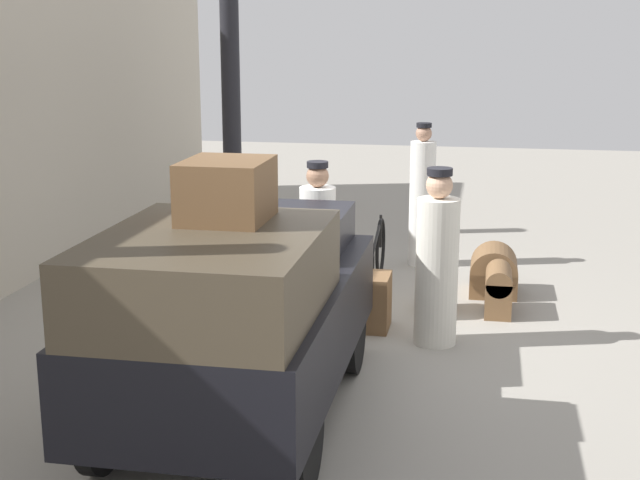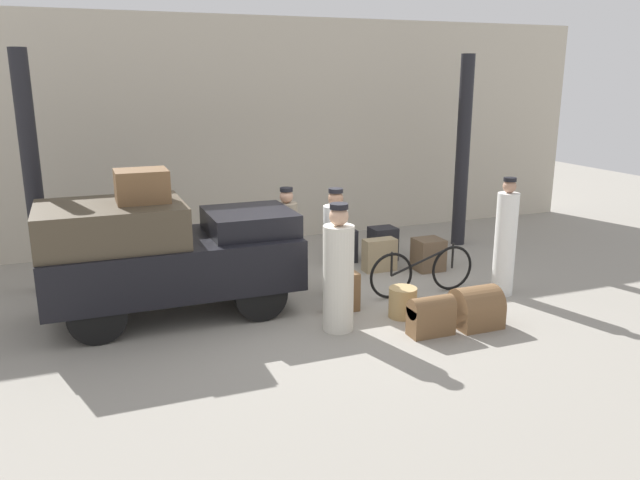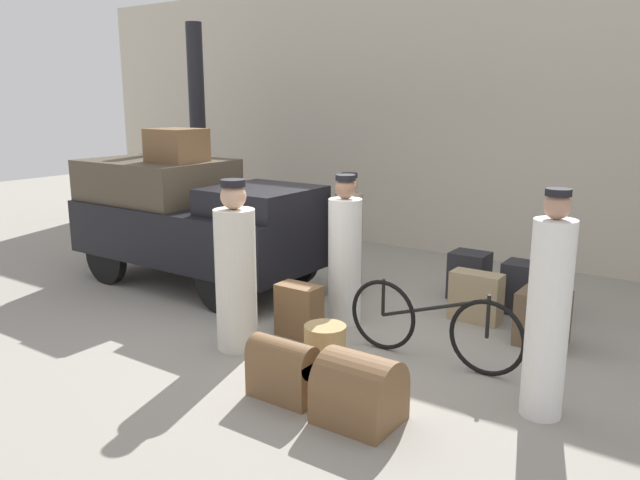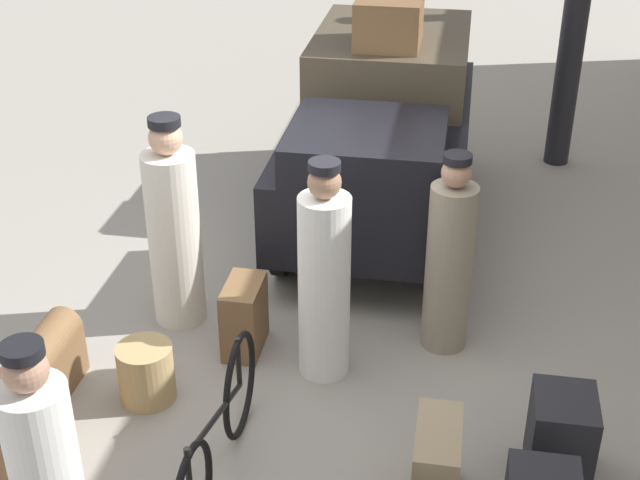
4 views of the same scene
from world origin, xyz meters
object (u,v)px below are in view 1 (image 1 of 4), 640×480
object	(u,v)px
trunk_wicker_pale	(264,261)
trunk_on_truck_roof	(227,190)
porter_with_bicycle	(224,261)
truck	(239,307)
suitcase_small_leather	(194,265)
porter_lifting_near_truck	(318,249)
wicker_basket	(433,291)
conductor_in_dark_uniform	(437,265)
trunk_barrel_dark	(498,288)
suitcase_tan_flat	(494,274)
suitcase_black_upright	(300,246)
porter_standing_middle	(422,200)
trunk_large_brown	(225,250)
trunk_umber_medium	(376,302)
bicycle	(375,257)

from	to	relation	value
trunk_wicker_pale	trunk_on_truck_roof	size ratio (longest dim) A/B	0.83
trunk_on_truck_roof	porter_with_bicycle	bearing A→B (deg)	17.71
truck	suitcase_small_leather	xyz separation A→B (m)	(3.42, 1.53, -0.64)
porter_lifting_near_truck	suitcase_small_leather	world-z (taller)	porter_lifting_near_truck
wicker_basket	conductor_in_dark_uniform	xyz separation A→B (m)	(-1.04, -0.08, 0.58)
porter_lifting_near_truck	porter_with_bicycle	xyz separation A→B (m)	(-0.50, 0.87, -0.04)
trunk_barrel_dark	suitcase_tan_flat	bearing A→B (deg)	3.84
wicker_basket	trunk_wicker_pale	xyz separation A→B (m)	(0.68, 2.09, 0.07)
suitcase_small_leather	trunk_barrel_dark	distance (m)	3.57
trunk_barrel_dark	suitcase_black_upright	bearing A→B (deg)	59.78
suitcase_tan_flat	trunk_on_truck_roof	world-z (taller)	trunk_on_truck_roof
conductor_in_dark_uniform	suitcase_small_leather	distance (m)	3.27
porter_with_bicycle	suitcase_tan_flat	distance (m)	3.32
porter_standing_middle	trunk_barrel_dark	bearing A→B (deg)	-152.44
trunk_large_brown	trunk_wicker_pale	size ratio (longest dim) A/B	1.06
wicker_basket	trunk_umber_medium	world-z (taller)	trunk_umber_medium
trunk_on_truck_roof	suitcase_small_leather	bearing A→B (deg)	22.66
bicycle	trunk_on_truck_roof	size ratio (longest dim) A/B	2.63
trunk_wicker_pale	porter_lifting_near_truck	bearing A→B (deg)	-143.84
porter_lifting_near_truck	trunk_barrel_dark	xyz separation A→B (m)	(0.59, -1.90, -0.50)
porter_with_bicycle	trunk_umber_medium	xyz separation A→B (m)	(0.33, -1.52, -0.45)
porter_lifting_near_truck	porter_with_bicycle	bearing A→B (deg)	119.91
trunk_umber_medium	suitcase_black_upright	size ratio (longest dim) A/B	1.01
trunk_large_brown	porter_lifting_near_truck	bearing A→B (deg)	-136.84
wicker_basket	porter_with_bicycle	world-z (taller)	porter_with_bicycle
suitcase_small_leather	trunk_umber_medium	bearing A→B (deg)	-113.64
conductor_in_dark_uniform	porter_lifting_near_truck	world-z (taller)	conductor_in_dark_uniform
trunk_umber_medium	trunk_on_truck_roof	world-z (taller)	trunk_on_truck_roof
bicycle	truck	bearing A→B (deg)	171.54
trunk_umber_medium	truck	bearing A→B (deg)	162.04
bicycle	trunk_large_brown	xyz separation A→B (m)	(0.30, 1.95, -0.07)
porter_with_bicycle	suitcase_tan_flat	world-z (taller)	porter_with_bicycle
trunk_wicker_pale	wicker_basket	bearing A→B (deg)	-108.03
suitcase_small_leather	trunk_on_truck_roof	bearing A→B (deg)	-157.34
trunk_large_brown	trunk_on_truck_roof	world-z (taller)	trunk_on_truck_roof
truck	conductor_in_dark_uniform	distance (m)	2.52
suitcase_small_leather	trunk_large_brown	xyz separation A→B (m)	(0.75, -0.16, 0.01)
porter_lifting_near_truck	trunk_umber_medium	size ratio (longest dim) A/B	2.97
trunk_umber_medium	trunk_large_brown	distance (m)	2.78
trunk_barrel_dark	trunk_wicker_pale	xyz separation A→B (m)	(0.64, 2.80, 0.01)
truck	porter_standing_middle	size ratio (longest dim) A/B	1.89
trunk_umber_medium	trunk_wicker_pale	bearing A→B (deg)	47.98
truck	trunk_on_truck_roof	xyz separation A→B (m)	(-0.24, 0.00, 0.96)
conductor_in_dark_uniform	porter_lifting_near_truck	bearing A→B (deg)	68.90
bicycle	suitcase_small_leather	world-z (taller)	bicycle
porter_with_bicycle	suitcase_tan_flat	size ratio (longest dim) A/B	2.58
porter_with_bicycle	bicycle	bearing A→B (deg)	-36.15
porter_standing_middle	porter_with_bicycle	world-z (taller)	porter_standing_middle
trunk_barrel_dark	trunk_large_brown	world-z (taller)	trunk_large_brown
porter_lifting_near_truck	trunk_wicker_pale	xyz separation A→B (m)	(1.23, 0.90, -0.49)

